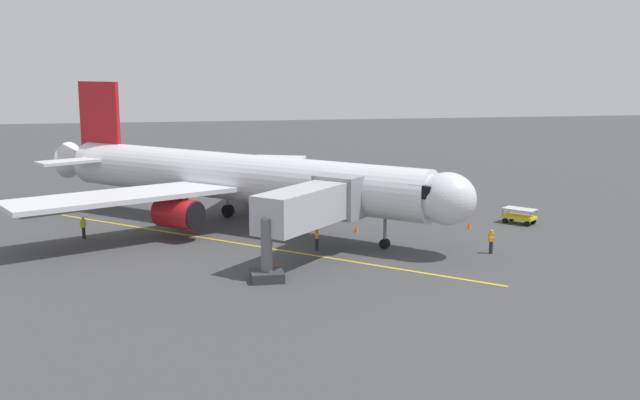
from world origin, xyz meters
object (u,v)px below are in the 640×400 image
Objects in this scene: ground_crew_marshaller at (491,241)px; safety_cone_nose_right at (469,225)px; safety_cone_wing_port at (356,229)px; ground_crew_wing_walker at (83,227)px; baggage_cart_near_nose at (519,216)px; safety_cone_nose_left at (277,265)px; ground_crew_loader at (317,238)px; jet_bridge at (316,206)px; box_truck_starboard_side at (314,182)px; tug_portside at (431,209)px; airplane at (233,178)px.

safety_cone_nose_right is at bearing -100.81° from ground_crew_marshaller.
safety_cone_nose_right is at bearing 178.15° from safety_cone_wing_port.
ground_crew_wing_walker reaches higher than baggage_cart_near_nose.
safety_cone_nose_left is 19.06m from safety_cone_nose_right.
ground_crew_loader is (11.87, -3.08, 0.00)m from ground_crew_marshaller.
ground_crew_wing_walker reaches higher than safety_cone_wing_port.
safety_cone_nose_left is (3.38, 4.34, -0.61)m from ground_crew_loader.
safety_cone_wing_port is (-7.46, -9.40, 0.00)m from safety_cone_nose_left.
box_truck_starboard_side is (-4.15, -24.63, -2.38)m from jet_bridge.
ground_crew_wing_walker is 0.62× the size of tug_portside.
jet_bridge reaches higher than safety_cone_nose_left.
baggage_cart_near_nose is (-18.66, -8.34, -3.11)m from jet_bridge.
safety_cone_nose_left and safety_cone_nose_right have the same top height.
safety_cone_wing_port is (-4.08, -5.06, -0.61)m from ground_crew_loader.
ground_crew_marshaller is (-12.40, 0.50, -2.88)m from jet_bridge.
baggage_cart_near_nose reaches higher than safety_cone_wing_port.
ground_crew_marshaller reaches higher than safety_cone_wing_port.
ground_crew_marshaller is 15.31m from safety_cone_nose_left.
safety_cone_wing_port is (7.72, 4.71, -0.43)m from tug_portside.
safety_cone_nose_left is (21.51, 10.09, -0.38)m from baggage_cart_near_nose.
baggage_cart_near_nose is at bearing 147.59° from tug_portside.
ground_crew_marshaller is at bearing 79.19° from safety_cone_nose_right.
safety_cone_nose_left is at bearing 75.14° from box_truck_starboard_side.
ground_crew_marshaller is 1.00× the size of ground_crew_wing_walker.
ground_crew_wing_walker is at bearing 6.18° from tug_portside.
ground_crew_wing_walker is (16.27, -9.26, -2.88)m from jet_bridge.
jet_bridge is at bearing 112.31° from airplane.
safety_cone_nose_left is (-1.89, 13.31, -3.73)m from airplane.
ground_crew_loader is 0.62× the size of tug_portside.
baggage_cart_near_nose is 7.49m from tug_portside.
box_truck_starboard_side reaches higher than safety_cone_nose_right.
jet_bridge is 4.83m from safety_cone_nose_left.
jet_bridge is 25.09m from box_truck_starboard_side.
box_truck_starboard_side is at bearing -56.31° from tug_portside.
safety_cone_nose_left is 12.00m from safety_cone_wing_port.
ground_crew_marshaller is 12.26m from ground_crew_loader.
ground_crew_marshaller is 3.11× the size of safety_cone_nose_right.
airplane is 19.47m from safety_cone_nose_right.
baggage_cart_near_nose reaches higher than safety_cone_nose_left.
ground_crew_wing_walker is 0.36× the size of box_truck_starboard_side.
airplane is at bearing -67.69° from jet_bridge.
ground_crew_wing_walker is 18.08m from ground_crew_loader.
safety_cone_nose_left is (15.25, 1.25, -0.61)m from ground_crew_marshaller.
ground_crew_wing_walker is (11.53, 2.30, -3.12)m from airplane.
baggage_cart_near_nose is at bearing -168.21° from safety_cone_nose_right.
tug_portside is 0.57× the size of box_truck_starboard_side.
safety_cone_nose_left is (7.00, 26.38, -1.11)m from box_truck_starboard_side.
ground_crew_loader is at bearing 39.62° from tug_portside.
baggage_cart_near_nose reaches higher than safety_cone_nose_right.
airplane is 13.95m from safety_cone_nose_left.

